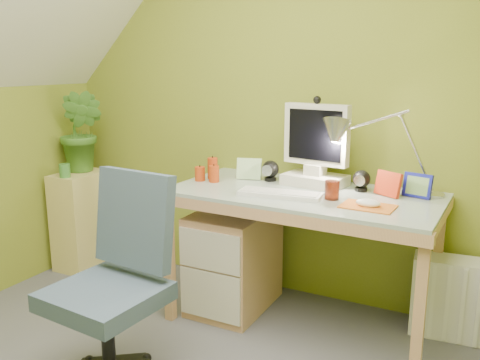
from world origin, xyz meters
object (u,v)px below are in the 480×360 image
at_px(side_ledge, 83,220).
at_px(radiator, 455,298).
at_px(potted_plant, 82,131).
at_px(desk, 302,258).
at_px(desk_lamp, 400,133).
at_px(task_chair, 105,294).
at_px(monitor, 316,138).

bearing_deg(side_ledge, radiator, 3.96).
bearing_deg(potted_plant, desk, -3.66).
bearing_deg(desk_lamp, task_chair, -137.51).
height_order(desk, radiator, desk).
height_order(desk, potted_plant, potted_plant).
distance_m(desk, monitor, 0.68).
relative_size(desk, desk_lamp, 2.21).
bearing_deg(desk_lamp, side_ledge, 176.36).
bearing_deg(potted_plant, monitor, 2.42).
distance_m(monitor, desk_lamp, 0.45).
xyz_separation_m(monitor, potted_plant, (-1.69, -0.07, -0.06)).
relative_size(desk_lamp, potted_plant, 1.13).
relative_size(monitor, potted_plant, 0.95).
xyz_separation_m(desk_lamp, potted_plant, (-2.14, -0.07, -0.11)).
relative_size(desk, task_chair, 1.53).
relative_size(desk, potted_plant, 2.49).
bearing_deg(monitor, radiator, 11.57).
bearing_deg(task_chair, desk, 65.73).
distance_m(side_ledge, radiator, 2.49).
distance_m(side_ledge, task_chair, 1.55).
distance_m(potted_plant, radiator, 2.60).
height_order(potted_plant, radiator, potted_plant).
xyz_separation_m(side_ledge, task_chair, (1.15, -1.04, 0.12)).
bearing_deg(monitor, desk, -82.07).
relative_size(task_chair, radiator, 2.13).
bearing_deg(monitor, desk_lamp, 7.93).
bearing_deg(potted_plant, side_ledge, -90.00).
bearing_deg(desk, radiator, 18.08).
distance_m(desk, radiator, 0.83).
distance_m(desk_lamp, potted_plant, 2.15).
height_order(desk_lamp, side_ledge, desk_lamp).
distance_m(desk, task_chair, 1.12).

